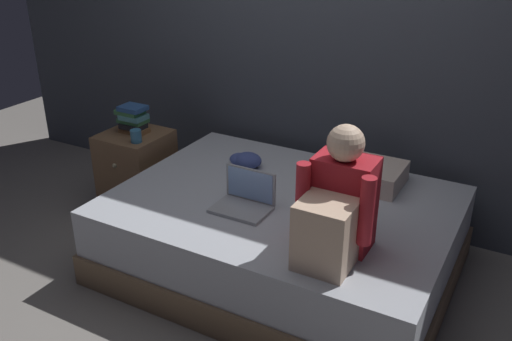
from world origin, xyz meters
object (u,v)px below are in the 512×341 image
pillow (358,171)px  clothes_pile (245,160)px  nightstand (137,171)px  person_sitting (337,208)px  laptop (245,199)px  bed (282,235)px  book_stack (133,119)px  mug (136,136)px

pillow → clothes_pile: pillow is taller
nightstand → person_sitting: bearing=-18.3°
laptop → person_sitting: bearing=-16.5°
bed → pillow: bearing=56.4°
person_sitting → book_stack: 1.89m
laptop → book_stack: book_stack is taller
mug → clothes_pile: (0.74, 0.22, -0.10)m
mug → clothes_pile: 0.78m
bed → pillow: 0.62m
mug → pillow: bearing=14.1°
laptop → pillow: laptop is taller
pillow → clothes_pile: size_ratio=2.44×
book_stack → clothes_pile: (0.88, 0.08, -0.16)m
person_sitting → laptop: size_ratio=2.05×
laptop → clothes_pile: size_ratio=1.39×
person_sitting → laptop: person_sitting is taller
book_stack → person_sitting: bearing=-18.8°
mug → laptop: bearing=-15.5°
bed → pillow: (0.30, 0.45, 0.31)m
pillow → mug: (-1.47, -0.37, 0.09)m
pillow → mug: mug is taller
bed → laptop: 0.39m
clothes_pile → book_stack: bearing=-175.1°
pillow → mug: size_ratio=6.22×
nightstand → laptop: bearing=-19.3°
person_sitting → book_stack: bearing=161.2°
book_stack → nightstand: bearing=-61.8°
bed → book_stack: book_stack is taller
pillow → clothes_pile: 0.74m
person_sitting → book_stack: (-1.79, 0.61, -0.04)m
nightstand → mug: size_ratio=6.60×
person_sitting → mug: 1.72m
laptop → mug: laptop is taller
person_sitting → clothes_pile: 1.16m
clothes_pile → person_sitting: bearing=-37.1°
nightstand → pillow: size_ratio=1.06×
book_stack → clothes_pile: size_ratio=0.93×
bed → pillow: pillow is taller
bed → mug: (-1.17, 0.08, 0.40)m
laptop → mug: bearing=164.5°
laptop → clothes_pile: (-0.29, 0.50, -0.01)m
clothes_pile → bed: bearing=-34.8°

